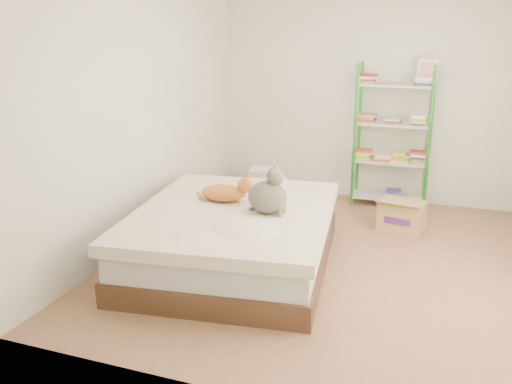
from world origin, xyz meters
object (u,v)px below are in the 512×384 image
at_px(orange_cat, 223,191).
at_px(white_bin, 265,184).
at_px(bed, 234,237).
at_px(cardboard_box, 402,216).
at_px(shelf_unit, 393,137).
at_px(grey_cat, 267,190).

bearing_deg(orange_cat, white_bin, 89.47).
distance_m(orange_cat, white_bin, 1.84).
distance_m(bed, cardboard_box, 1.97).
relative_size(cardboard_box, white_bin, 1.24).
distance_m(shelf_unit, cardboard_box, 1.11).
bearing_deg(shelf_unit, grey_cat, -109.39).
distance_m(bed, orange_cat, 0.44).
bearing_deg(shelf_unit, white_bin, -167.90).
height_order(grey_cat, cardboard_box, grey_cat).
xyz_separation_m(grey_cat, white_bin, (-0.69, 1.96, -0.54)).
distance_m(bed, shelf_unit, 2.60).
distance_m(cardboard_box, white_bin, 1.80).
height_order(grey_cat, white_bin, grey_cat).
bearing_deg(white_bin, orange_cat, -83.64).
bearing_deg(shelf_unit, bed, -116.16).
bearing_deg(cardboard_box, bed, -123.87).
bearing_deg(orange_cat, cardboard_box, 32.60).
relative_size(shelf_unit, white_bin, 4.27).
bearing_deg(grey_cat, white_bin, 20.57).
bearing_deg(grey_cat, orange_cat, 70.98).
bearing_deg(orange_cat, grey_cat, -27.09).
distance_m(orange_cat, shelf_unit, 2.47).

